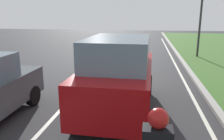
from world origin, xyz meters
name	(u,v)px	position (x,y,z in m)	size (l,w,h in m)	color
ground_plane	(112,67)	(0.00, 14.00, 0.00)	(60.00, 60.00, 0.00)	#2D2D30
lane_line_center	(100,67)	(-0.70, 14.00, 0.00)	(0.12, 32.00, 0.01)	silver
lane_line_right_edge	(178,70)	(3.60, 14.00, 0.00)	(0.12, 32.00, 0.01)	silver
curb_right	(188,69)	(4.10, 14.00, 0.06)	(0.24, 48.00, 0.12)	#9E9B93
car_suv_ahead	(119,75)	(1.11, 8.26, 1.17)	(2.05, 4.54, 2.28)	maroon
traffic_light_near_right	(202,3)	(5.34, 17.83, 3.61)	(0.32, 0.50, 5.38)	#2D2D2D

